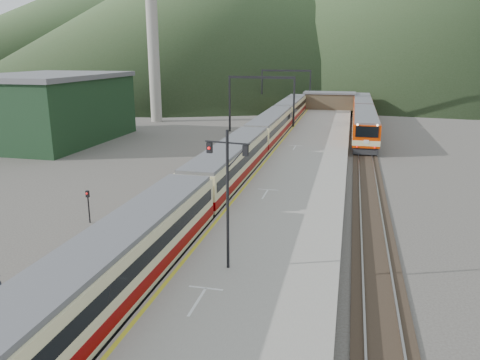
# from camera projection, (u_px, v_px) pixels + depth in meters

# --- Properties ---
(track_main) EXTENTS (2.60, 200.00, 0.23)m
(track_main) POSITION_uv_depth(u_px,v_px,m) (261.00, 154.00, 52.88)
(track_main) COLOR black
(track_main) RESTS_ON ground
(track_far) EXTENTS (2.60, 200.00, 0.23)m
(track_far) POSITION_uv_depth(u_px,v_px,m) (218.00, 152.00, 53.99)
(track_far) COLOR black
(track_far) RESTS_ON ground
(track_second) EXTENTS (2.60, 200.00, 0.23)m
(track_second) POSITION_uv_depth(u_px,v_px,m) (365.00, 159.00, 50.32)
(track_second) COLOR black
(track_second) RESTS_ON ground
(platform) EXTENTS (8.00, 100.00, 1.00)m
(platform) POSITION_uv_depth(u_px,v_px,m) (309.00, 157.00, 49.64)
(platform) COLOR gray
(platform) RESTS_ON ground
(gantry_near) EXTENTS (9.55, 0.25, 8.00)m
(gantry_near) POSITION_uv_depth(u_px,v_px,m) (261.00, 93.00, 66.13)
(gantry_near) COLOR black
(gantry_near) RESTS_ON ground
(gantry_far) EXTENTS (9.55, 0.25, 8.00)m
(gantry_far) POSITION_uv_depth(u_px,v_px,m) (286.00, 82.00, 89.58)
(gantry_far) COLOR black
(gantry_far) RESTS_ON ground
(warehouse) EXTENTS (14.50, 20.50, 8.60)m
(warehouse) POSITION_uv_depth(u_px,v_px,m) (49.00, 108.00, 59.87)
(warehouse) COLOR black
(warehouse) RESTS_ON ground
(smokestack) EXTENTS (1.80, 1.80, 30.00)m
(smokestack) POSITION_uv_depth(u_px,v_px,m) (152.00, 28.00, 74.46)
(smokestack) COLOR #9E998E
(smokestack) RESTS_ON ground
(station_shed) EXTENTS (9.40, 4.40, 3.10)m
(station_shed) POSITION_uv_depth(u_px,v_px,m) (329.00, 100.00, 86.62)
(station_shed) COLOR #4E412E
(station_shed) RESTS_ON platform
(hill_a) EXTENTS (180.00, 180.00, 60.00)m
(hill_a) POSITION_uv_depth(u_px,v_px,m) (235.00, 5.00, 194.59)
(hill_a) COLOR #354D27
(hill_a) RESTS_ON ground
(hill_d) EXTENTS (200.00, 200.00, 55.00)m
(hill_d) POSITION_uv_depth(u_px,v_px,m) (118.00, 22.00, 259.97)
(hill_d) COLOR #354D27
(hill_d) RESTS_ON ground
(main_train) EXTENTS (2.91, 79.69, 3.55)m
(main_train) POSITION_uv_depth(u_px,v_px,m) (255.00, 143.00, 49.14)
(main_train) COLOR beige
(main_train) RESTS_ON track_main
(second_train) EXTENTS (2.99, 40.73, 3.65)m
(second_train) POSITION_uv_depth(u_px,v_px,m) (363.00, 115.00, 70.34)
(second_train) COLOR #D23201
(second_train) RESTS_ON track_second
(signal_mast) EXTENTS (2.19, 0.47, 6.85)m
(signal_mast) POSITION_uv_depth(u_px,v_px,m) (228.00, 186.00, 21.94)
(signal_mast) COLOR black
(signal_mast) RESTS_ON platform
(short_signal_a) EXTENTS (0.26, 0.22, 2.27)m
(short_signal_a) POSITION_uv_depth(u_px,v_px,m) (90.00, 256.00, 23.18)
(short_signal_a) COLOR black
(short_signal_a) RESTS_ON ground
(short_signal_b) EXTENTS (0.26, 0.23, 2.27)m
(short_signal_b) POSITION_uv_depth(u_px,v_px,m) (209.00, 156.00, 45.34)
(short_signal_b) COLOR black
(short_signal_b) RESTS_ON ground
(short_signal_c) EXTENTS (0.24, 0.19, 2.27)m
(short_signal_c) POSITION_uv_depth(u_px,v_px,m) (88.00, 202.00, 31.55)
(short_signal_c) COLOR black
(short_signal_c) RESTS_ON ground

